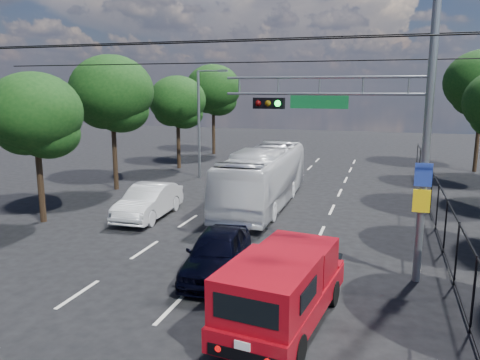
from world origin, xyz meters
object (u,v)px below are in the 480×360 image
at_px(signal_mast, 385,111).
at_px(white_bus, 264,177).
at_px(red_pickup, 283,287).
at_px(white_van, 149,201).
at_px(navy_hatchback, 217,253).

height_order(signal_mast, white_bus, signal_mast).
distance_m(signal_mast, red_pickup, 6.19).
bearing_deg(white_bus, white_van, -140.72).
height_order(navy_hatchback, white_bus, white_bus).
xyz_separation_m(signal_mast, red_pickup, (-2.18, -4.01, -4.19)).
relative_size(signal_mast, white_bus, 0.90).
height_order(red_pickup, navy_hatchback, red_pickup).
relative_size(signal_mast, white_van, 2.04).
xyz_separation_m(navy_hatchback, white_van, (-5.38, 5.45, 0.02)).
xyz_separation_m(red_pickup, navy_hatchback, (-2.70, 2.60, -0.30)).
xyz_separation_m(navy_hatchback, white_bus, (-0.88, 9.26, 0.72)).
bearing_deg(white_bus, signal_mast, -54.70).
bearing_deg(signal_mast, red_pickup, -118.53).
relative_size(signal_mast, navy_hatchback, 2.16).
relative_size(navy_hatchback, white_van, 0.94).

